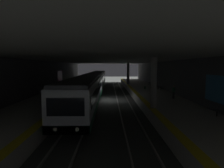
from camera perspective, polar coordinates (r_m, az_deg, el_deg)
name	(u,v)px	position (r m, az deg, el deg)	size (l,w,h in m)	color
ground_plane	(107,100)	(25.65, -1.69, -5.16)	(120.00, 120.00, 0.00)	#383A38
track_left	(122,100)	(25.69, 3.24, -4.97)	(60.00, 1.53, 0.16)	gray
track_right	(91,100)	(25.76, -6.61, -4.97)	(60.00, 1.53, 0.16)	gray
platform_left	(153,96)	(26.29, 12.76, -3.87)	(60.00, 5.30, 1.06)	beige
platform_right	(60,97)	(26.47, -16.05, -3.89)	(60.00, 5.30, 1.06)	beige
wall_left	(173,81)	(26.85, 18.90, 1.05)	(60.00, 0.56, 5.60)	#56565B
wall_right	(39,81)	(27.11, -22.11, 0.98)	(60.00, 0.56, 5.60)	#56565B
ceiling_slab	(107,59)	(25.22, -1.73, 7.90)	(60.00, 19.40, 0.40)	beige
pillar_near	(154,83)	(16.48, 13.10, 0.37)	(0.56, 0.56, 4.55)	gray
pillar_far	(128,73)	(38.11, 5.14, 3.37)	(0.56, 0.56, 4.55)	gray
metro_train	(94,83)	(30.88, -5.64, 0.44)	(40.55, 2.83, 3.49)	#B7BCC6
bench_left_near	(224,112)	(15.17, 32.00, -7.48)	(1.70, 0.47, 0.86)	#262628
bench_left_mid	(160,87)	(29.74, 15.07, -0.80)	(1.70, 0.47, 0.86)	#262628
bench_left_far	(150,83)	(36.73, 11.98, 0.45)	(1.70, 0.47, 0.86)	#262628
bench_right_mid	(42,91)	(25.61, -21.22, -1.99)	(1.70, 0.47, 0.86)	#262628
person_waiting_near	(174,92)	(22.03, 18.98, -2.31)	(0.60, 0.22, 1.53)	#424242
person_walking_mid	(45,99)	(16.59, -20.57, -4.53)	(0.60, 0.23, 1.69)	black
person_standing_far	(154,84)	(31.01, 13.14, 0.10)	(0.60, 0.22, 1.57)	#363636
backpack_on_floor	(145,88)	(30.63, 10.42, -1.13)	(0.30, 0.20, 0.40)	#1E512D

